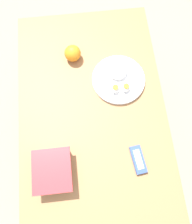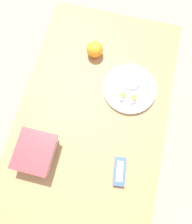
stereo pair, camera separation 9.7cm
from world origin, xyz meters
name	(u,v)px [view 1 (the left image)]	position (x,y,z in m)	size (l,w,h in m)	color
ground_plane	(94,139)	(0.00, 0.00, 0.00)	(10.00, 10.00, 0.00)	gray
table	(93,117)	(0.00, 0.00, 0.67)	(1.10, 0.68, 0.77)	#996B42
food_container	(53,171)	(-0.25, 0.19, 0.81)	(0.17, 0.15, 0.08)	white
orange_fruit	(73,53)	(0.28, 0.06, 0.81)	(0.08, 0.08, 0.08)	orange
rice_plate	(118,78)	(0.14, -0.14, 0.79)	(0.25, 0.25, 0.05)	white
candy_bar	(138,160)	(-0.24, -0.17, 0.78)	(0.12, 0.06, 0.02)	#334C9E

